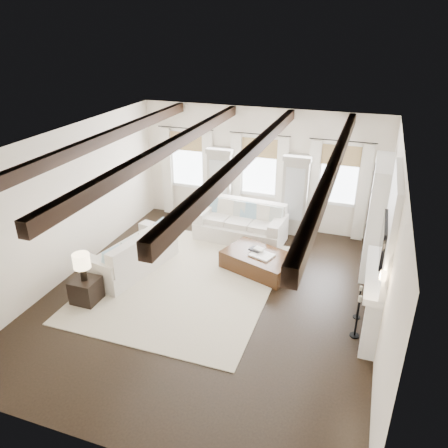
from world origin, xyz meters
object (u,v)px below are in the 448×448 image
(sofa_back, at_px, (241,224))
(side_table_back, at_px, (212,219))
(sofa_left, at_px, (134,255))
(side_table_front, at_px, (86,290))
(ottoman, at_px, (259,262))

(sofa_back, relative_size, side_table_back, 4.13)
(sofa_left, height_order, side_table_back, sofa_left)
(sofa_left, distance_m, side_table_front, 1.45)
(side_table_back, bearing_deg, ottoman, -43.39)
(sofa_back, height_order, side_table_back, sofa_back)
(ottoman, bearing_deg, side_table_back, 155.88)
(ottoman, height_order, side_table_front, side_table_front)
(side_table_front, bearing_deg, side_table_back, 73.66)
(sofa_back, bearing_deg, ottoman, -58.54)
(side_table_back, bearing_deg, sofa_back, -17.15)
(side_table_front, bearing_deg, sofa_left, 78.78)
(side_table_back, bearing_deg, side_table_front, -106.34)
(sofa_back, xyz_separation_m, ottoman, (0.86, -1.40, -0.19))
(ottoman, relative_size, side_table_front, 3.09)
(sofa_back, height_order, side_table_front, sofa_back)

